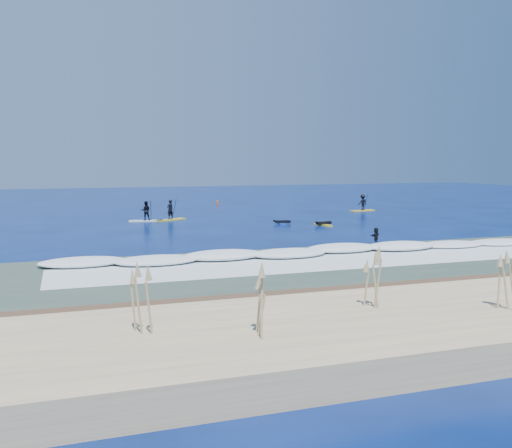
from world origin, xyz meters
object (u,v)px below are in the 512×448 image
object	(u,v)px
sup_paddler_center	(146,213)
wave_surfer	(376,238)
sup_paddler_right	(363,203)
marker_buoy	(217,203)
prone_paddler_far	(282,222)
prone_paddler_near	(323,224)
sup_paddler_left	(170,213)

from	to	relation	value
sup_paddler_center	wave_surfer	distance (m)	24.82
sup_paddler_right	marker_buoy	xyz separation A→B (m)	(-13.54, 13.77, -0.56)
prone_paddler_far	marker_buoy	world-z (taller)	marker_buoy
prone_paddler_near	wave_surfer	xyz separation A→B (m)	(-2.32, -13.09, 0.56)
sup_paddler_center	marker_buoy	xyz separation A→B (m)	(11.49, 16.89, -0.53)
sup_paddler_right	marker_buoy	size ratio (longest dim) A/B	4.66
sup_paddler_center	prone_paddler_near	size ratio (longest dim) A/B	1.48
prone_paddler_near	prone_paddler_far	distance (m)	3.80
prone_paddler_near	marker_buoy	xyz separation A→B (m)	(-3.09, 25.38, 0.15)
prone_paddler_far	wave_surfer	bearing A→B (deg)	-163.79
sup_paddler_right	prone_paddler_near	xyz separation A→B (m)	(-10.45, -11.61, -0.71)
prone_paddler_far	marker_buoy	distance (m)	23.18
wave_surfer	marker_buoy	world-z (taller)	wave_surfer
wave_surfer	sup_paddler_center	bearing A→B (deg)	87.47
prone_paddler_near	prone_paddler_far	size ratio (longest dim) A/B	1.05
wave_surfer	marker_buoy	size ratio (longest dim) A/B	2.41
prone_paddler_near	wave_surfer	distance (m)	13.31
prone_paddler_near	prone_paddler_far	world-z (taller)	prone_paddler_near
prone_paddler_far	marker_buoy	xyz separation A→B (m)	(0.00, 23.18, 0.16)
prone_paddler_far	sup_paddler_left	bearing A→B (deg)	67.72
sup_paddler_right	marker_buoy	distance (m)	19.32
sup_paddler_center	wave_surfer	size ratio (longest dim) A/B	1.95
marker_buoy	sup_paddler_center	bearing A→B (deg)	-124.21
sup_paddler_right	sup_paddler_left	bearing A→B (deg)	174.17
sup_paddler_left	sup_paddler_right	distance (m)	22.84
prone_paddler_far	prone_paddler_near	bearing A→B (deg)	-112.06
sup_paddler_left	marker_buoy	bearing A→B (deg)	31.56
prone_paddler_near	marker_buoy	bearing A→B (deg)	-5.20
prone_paddler_far	wave_surfer	xyz separation A→B (m)	(0.77, -15.29, 0.57)
sup_paddler_left	wave_surfer	bearing A→B (deg)	-95.41
sup_paddler_right	prone_paddler_near	size ratio (longest dim) A/B	1.47
sup_paddler_right	sup_paddler_center	bearing A→B (deg)	174.00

